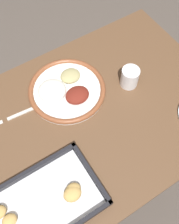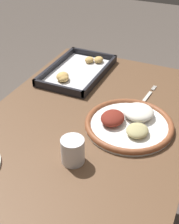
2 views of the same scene
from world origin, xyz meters
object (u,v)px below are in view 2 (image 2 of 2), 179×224
(dinner_plate, at_px, (129,123))
(baking_tray, at_px, (77,71))
(drinking_cup, at_px, (73,151))
(fork, at_px, (145,99))

(dinner_plate, bearing_deg, baking_tray, 50.77)
(dinner_plate, height_order, drinking_cup, drinking_cup)
(dinner_plate, relative_size, drinking_cup, 3.73)
(baking_tray, bearing_deg, dinner_plate, -129.23)
(fork, relative_size, drinking_cup, 2.62)
(fork, distance_m, drinking_cup, 0.42)
(fork, xyz_separation_m, baking_tray, (0.08, 0.32, 0.01))
(dinner_plate, distance_m, baking_tray, 0.41)
(dinner_plate, height_order, baking_tray, dinner_plate)
(dinner_plate, xyz_separation_m, fork, (0.18, -0.00, -0.01))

